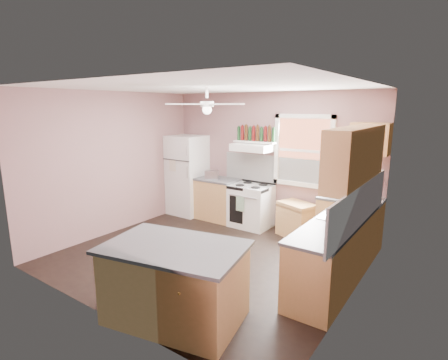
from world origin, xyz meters
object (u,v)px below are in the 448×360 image
Objects in this scene: refrigerator at (188,175)px; island at (175,284)px; toaster at (212,175)px; cart at (296,220)px; stove at (251,206)px.

refrigerator reaches higher than island.
toaster reaches higher than cart.
cart is (1.92, 0.08, -0.66)m from toaster.
stove reaches higher than cart.
refrigerator reaches higher than stove.
toaster is (0.72, -0.05, 0.10)m from refrigerator.
refrigerator is 0.73m from toaster.
stove is (1.66, 0.04, -0.46)m from refrigerator.
toaster is 2.04m from cart.
refrigerator reaches higher than cart.
cart is at bearing 77.08° from island.
toaster is 0.19× the size of island.
island is (2.58, -3.22, -0.46)m from refrigerator.
cart is at bearing -21.30° from toaster.
island is (0.93, -3.26, 0.00)m from stove.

